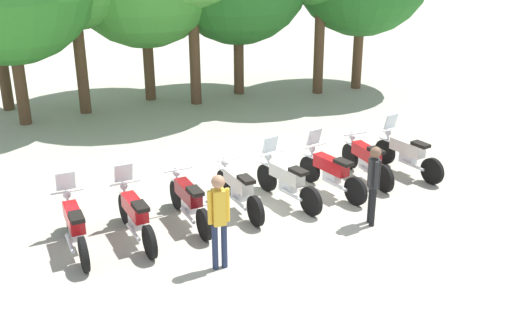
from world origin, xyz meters
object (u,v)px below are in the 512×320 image
object	(u,v)px
motorcycle_4	(287,180)
motorcycle_6	(366,159)
motorcycle_7	(407,153)
motorcycle_0	(75,225)
motorcycle_2	(189,200)
motorcycle_3	(238,188)
motorcycle_1	(135,215)
person_1	(219,214)
person_0	(374,180)
motorcycle_5	(331,171)

from	to	relation	value
motorcycle_4	motorcycle_6	world-z (taller)	motorcycle_4
motorcycle_6	motorcycle_7	world-z (taller)	motorcycle_7
motorcycle_0	motorcycle_2	size ratio (longest dim) A/B	1.00
motorcycle_3	motorcycle_7	world-z (taller)	motorcycle_7
motorcycle_1	motorcycle_6	world-z (taller)	motorcycle_1
motorcycle_7	motorcycle_0	bearing A→B (deg)	84.66
motorcycle_7	person_1	bearing A→B (deg)	102.16
motorcycle_0	person_0	size ratio (longest dim) A/B	1.31
motorcycle_7	person_0	bearing A→B (deg)	120.34
person_1	motorcycle_6	bearing A→B (deg)	121.14
motorcycle_2	motorcycle_3	xyz separation A→B (m)	(1.14, 0.21, 0.00)
motorcycle_1	motorcycle_5	bearing A→B (deg)	-89.24
motorcycle_5	motorcycle_2	bearing A→B (deg)	81.27
motorcycle_3	person_1	distance (m)	2.43
motorcycle_2	motorcycle_0	bearing A→B (deg)	92.13
motorcycle_4	motorcycle_7	world-z (taller)	same
motorcycle_2	person_1	size ratio (longest dim) A/B	1.22
motorcycle_7	person_0	size ratio (longest dim) A/B	1.28
motorcycle_1	motorcycle_2	distance (m)	1.18
motorcycle_2	motorcycle_5	xyz separation A→B (m)	(3.40, 0.38, 0.01)
motorcycle_3	person_1	bearing A→B (deg)	146.52
motorcycle_6	motorcycle_5	bearing A→B (deg)	107.32
motorcycle_3	motorcycle_5	bearing A→B (deg)	-92.77
motorcycle_2	person_0	distance (m)	3.75
motorcycle_1	motorcycle_2	size ratio (longest dim) A/B	1.00
motorcycle_1	motorcycle_2	xyz separation A→B (m)	(1.14, 0.31, -0.01)
motorcycle_1	person_1	world-z (taller)	person_1
person_0	motorcycle_2	bearing A→B (deg)	174.01
motorcycle_1	person_1	size ratio (longest dim) A/B	1.22
motorcycle_3	motorcycle_4	xyz separation A→B (m)	(1.13, 0.03, 0.01)
motorcycle_0	motorcycle_3	xyz separation A→B (m)	(3.41, 0.57, -0.01)
motorcycle_1	motorcycle_3	world-z (taller)	motorcycle_1
motorcycle_2	motorcycle_7	distance (m)	5.72
person_0	motorcycle_4	bearing A→B (deg)	142.51
motorcycle_3	motorcycle_6	distance (m)	3.46
motorcycle_7	person_0	xyz separation A→B (m)	(-2.20, -2.11, 0.46)
motorcycle_2	motorcycle_6	bearing A→B (deg)	-86.96
motorcycle_0	motorcycle_3	world-z (taller)	motorcycle_0
motorcycle_0	person_0	world-z (taller)	person_0
motorcycle_3	person_1	size ratio (longest dim) A/B	1.22
motorcycle_1	motorcycle_4	world-z (taller)	same
motorcycle_6	person_0	xyz separation A→B (m)	(-1.07, -2.11, 0.48)
motorcycle_0	motorcycle_5	distance (m)	5.72
person_1	motorcycle_5	bearing A→B (deg)	124.61
person_1	motorcycle_4	bearing A→B (deg)	134.66
motorcycle_1	person_0	xyz separation A→B (m)	(4.61, -1.02, 0.46)
motorcycle_2	motorcycle_7	size ratio (longest dim) A/B	1.02
motorcycle_5	motorcycle_6	world-z (taller)	motorcycle_5
motorcycle_0	motorcycle_6	distance (m)	6.91
motorcycle_4	person_0	size ratio (longest dim) A/B	1.27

